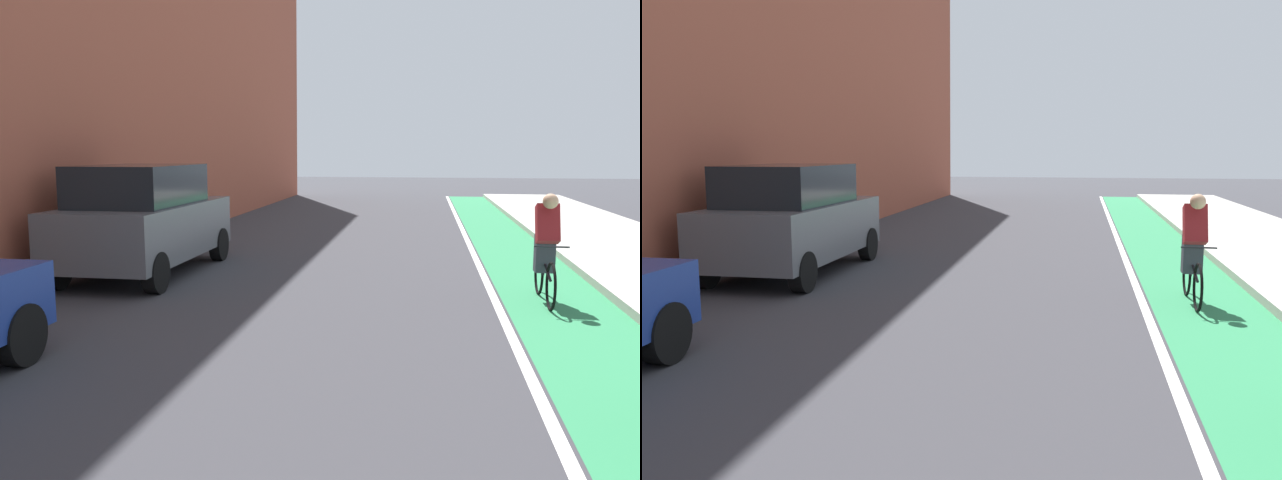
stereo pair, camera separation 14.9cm
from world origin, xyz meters
TOP-DOWN VIEW (x-y plane):
  - ground_plane at (0.00, 15.84)m, footprint 87.29×87.29m
  - bike_lane_paint at (3.61, 17.84)m, footprint 1.60×39.68m
  - lane_divider_stripe at (2.71, 17.84)m, footprint 0.12×39.68m
  - parked_suv_gray at (-3.36, 16.60)m, footprint 1.93×4.26m
  - cyclist_trailing at (3.41, 15.46)m, footprint 0.48×1.74m

SIDE VIEW (x-z plane):
  - ground_plane at x=0.00m, z-range 0.00..0.00m
  - bike_lane_paint at x=3.61m, z-range 0.00..0.00m
  - lane_divider_stripe at x=2.71m, z-range 0.00..0.00m
  - cyclist_trailing at x=3.41m, z-range 0.04..1.66m
  - parked_suv_gray at x=-3.36m, z-range 0.03..2.01m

